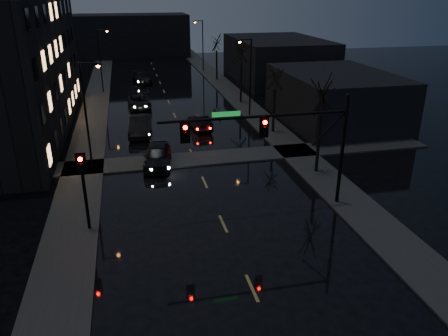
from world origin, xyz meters
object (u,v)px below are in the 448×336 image
oncoming_car_d (142,78)px  lead_car (200,122)px  oncoming_car_b (140,126)px  oncoming_car_c (139,102)px  oncoming_car_a (157,155)px

oncoming_car_d → lead_car: 24.28m
oncoming_car_b → lead_car: bearing=10.7°
oncoming_car_c → oncoming_car_d: size_ratio=0.97×
oncoming_car_a → lead_car: bearing=68.9°
oncoming_car_a → oncoming_car_b: 8.23m
oncoming_car_a → oncoming_car_d: 32.50m
oncoming_car_b → lead_car: (5.67, 0.43, -0.16)m
oncoming_car_c → lead_car: oncoming_car_c is taller
oncoming_car_d → oncoming_car_b: bearing=-100.4°
oncoming_car_a → oncoming_car_c: bearing=99.6°
oncoming_car_a → oncoming_car_d: oncoming_car_a is taller
oncoming_car_a → oncoming_car_b: oncoming_car_b is taller
oncoming_car_b → oncoming_car_d: 24.36m
oncoming_car_b → oncoming_car_c: oncoming_car_b is taller
oncoming_car_a → oncoming_car_d: (0.42, 32.50, -0.07)m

